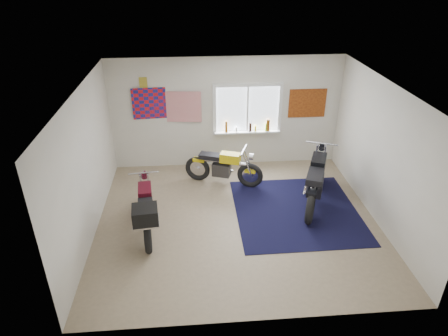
{
  "coord_description": "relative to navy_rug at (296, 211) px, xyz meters",
  "views": [
    {
      "loc": [
        -0.8,
        -6.52,
        4.68
      ],
      "look_at": [
        -0.23,
        0.4,
        0.98
      ],
      "focal_mm": 32.0,
      "sensor_mm": 36.0,
      "label": 1
    }
  ],
  "objects": [
    {
      "name": "ground",
      "position": [
        -1.26,
        -0.23,
        -0.01
      ],
      "size": [
        5.5,
        5.5,
        0.0
      ],
      "primitive_type": "plane",
      "color": "#9E896B",
      "rests_on": "ground"
    },
    {
      "name": "oil_bottles",
      "position": [
        -0.61,
        2.17,
        1.02
      ],
      "size": [
        1.1,
        0.09,
        0.3
      ],
      "color": "#8E5214",
      "rests_on": "window_assembly"
    },
    {
      "name": "black_chrome_bike",
      "position": [
        0.45,
        0.32,
        0.5
      ],
      "size": [
        1.04,
        2.13,
        1.15
      ],
      "rotation": [
        0.0,
        0.0,
        1.18
      ],
      "color": "black",
      "rests_on": "navy_rug"
    },
    {
      "name": "yellow_triumph",
      "position": [
        -1.42,
        1.27,
        0.4
      ],
      "size": [
        1.78,
        0.79,
        0.93
      ],
      "rotation": [
        0.0,
        0.0,
        -0.34
      ],
      "color": "black",
      "rests_on": "ground"
    },
    {
      "name": "triumph_poster",
      "position": [
        0.69,
        2.25,
        1.54
      ],
      "size": [
        0.9,
        0.03,
        0.7
      ],
      "primitive_type": "cube",
      "color": "#A54C14",
      "rests_on": "room_shell"
    },
    {
      "name": "maroon_tourer",
      "position": [
        -2.99,
        -0.52,
        0.51
      ],
      "size": [
        0.66,
        1.94,
        0.99
      ],
      "rotation": [
        0.0,
        0.0,
        1.68
      ],
      "color": "black",
      "rests_on": "ground"
    },
    {
      "name": "room_shell",
      "position": [
        -1.26,
        -0.23,
        1.63
      ],
      "size": [
        5.5,
        5.5,
        5.5
      ],
      "color": "white",
      "rests_on": "ground"
    },
    {
      "name": "navy_rug",
      "position": [
        0.0,
        0.0,
        0.0
      ],
      "size": [
        2.52,
        2.62,
        0.01
      ],
      "primitive_type": "cube",
      "rotation": [
        0.0,
        0.0,
        0.01
      ],
      "color": "black",
      "rests_on": "ground"
    },
    {
      "name": "window_assembly",
      "position": [
        -0.76,
        2.24,
        1.36
      ],
      "size": [
        1.66,
        0.17,
        1.26
      ],
      "color": "white",
      "rests_on": "room_shell"
    },
    {
      "name": "flag_display",
      "position": [
        -3.16,
        2.25,
        2.14
      ],
      "size": [
        1.6,
        0.1,
        1.17
      ],
      "color": "red",
      "rests_on": "room_shell"
    }
  ]
}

